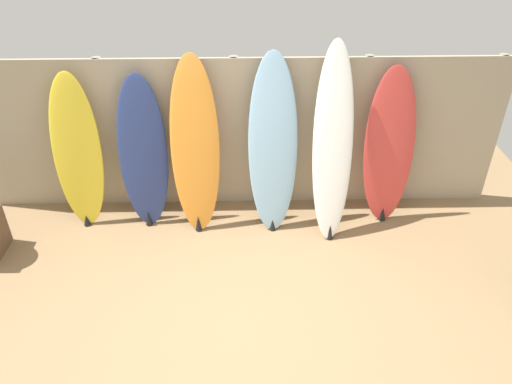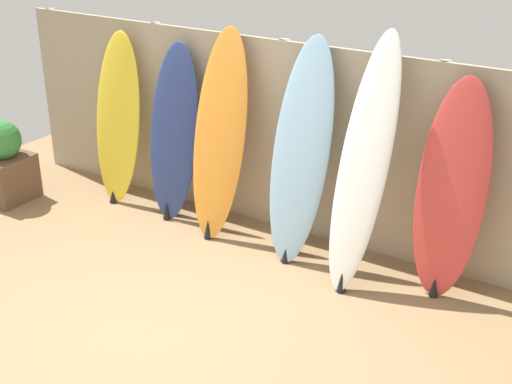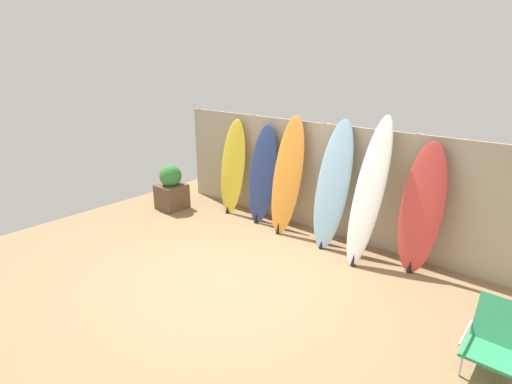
{
  "view_description": "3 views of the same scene",
  "coord_description": "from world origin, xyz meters",
  "px_view_note": "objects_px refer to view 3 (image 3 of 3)",
  "views": [
    {
      "loc": [
        0.11,
        -3.12,
        3.48
      ],
      "look_at": [
        0.21,
        0.86,
        0.87
      ],
      "focal_mm": 35.0,
      "sensor_mm": 36.0,
      "label": 1
    },
    {
      "loc": [
        3.06,
        -3.38,
        3.15
      ],
      "look_at": [
        0.4,
        0.92,
        0.86
      ],
      "focal_mm": 50.0,
      "sensor_mm": 36.0,
      "label": 2
    },
    {
      "loc": [
        3.21,
        -3.45,
        2.76
      ],
      "look_at": [
        -0.34,
        0.74,
        0.92
      ],
      "focal_mm": 28.0,
      "sensor_mm": 36.0,
      "label": 3
    }
  ],
  "objects_px": {
    "surfboard_red_5": "(421,210)",
    "beach_chair": "(497,339)",
    "surfboard_yellow_0": "(233,167)",
    "surfboard_white_4": "(369,193)",
    "surfboard_skyblue_3": "(333,186)",
    "surfboard_orange_2": "(287,176)",
    "planter_box": "(171,189)",
    "surfboard_navy_1": "(262,175)"
  },
  "relations": [
    {
      "from": "surfboard_red_5",
      "to": "surfboard_yellow_0",
      "type": "bearing_deg",
      "value": -179.93
    },
    {
      "from": "surfboard_orange_2",
      "to": "surfboard_red_5",
      "type": "bearing_deg",
      "value": 2.16
    },
    {
      "from": "surfboard_yellow_0",
      "to": "surfboard_skyblue_3",
      "type": "xyz_separation_m",
      "value": [
        2.13,
        -0.07,
        0.09
      ]
    },
    {
      "from": "surfboard_navy_1",
      "to": "planter_box",
      "type": "relative_size",
      "value": 1.98
    },
    {
      "from": "surfboard_skyblue_3",
      "to": "surfboard_yellow_0",
      "type": "bearing_deg",
      "value": 178.1
    },
    {
      "from": "surfboard_navy_1",
      "to": "surfboard_skyblue_3",
      "type": "relative_size",
      "value": 0.89
    },
    {
      "from": "surfboard_red_5",
      "to": "planter_box",
      "type": "distance_m",
      "value": 4.5
    },
    {
      "from": "surfboard_navy_1",
      "to": "surfboard_white_4",
      "type": "xyz_separation_m",
      "value": [
        2.04,
        -0.17,
        0.17
      ]
    },
    {
      "from": "surfboard_orange_2",
      "to": "beach_chair",
      "type": "xyz_separation_m",
      "value": [
        3.36,
        -1.34,
        -0.62
      ]
    },
    {
      "from": "beach_chair",
      "to": "planter_box",
      "type": "height_order",
      "value": "planter_box"
    },
    {
      "from": "surfboard_navy_1",
      "to": "surfboard_red_5",
      "type": "relative_size",
      "value": 0.97
    },
    {
      "from": "surfboard_orange_2",
      "to": "surfboard_skyblue_3",
      "type": "xyz_separation_m",
      "value": [
        0.84,
        0.01,
        0.01
      ]
    },
    {
      "from": "surfboard_skyblue_3",
      "to": "surfboard_white_4",
      "type": "distance_m",
      "value": 0.64
    },
    {
      "from": "surfboard_yellow_0",
      "to": "beach_chair",
      "type": "xyz_separation_m",
      "value": [
        4.66,
        -1.42,
        -0.54
      ]
    },
    {
      "from": "surfboard_navy_1",
      "to": "beach_chair",
      "type": "relative_size",
      "value": 2.68
    },
    {
      "from": "beach_chair",
      "to": "planter_box",
      "type": "distance_m",
      "value": 5.71
    },
    {
      "from": "surfboard_orange_2",
      "to": "surfboard_white_4",
      "type": "height_order",
      "value": "surfboard_white_4"
    },
    {
      "from": "surfboard_orange_2",
      "to": "surfboard_yellow_0",
      "type": "bearing_deg",
      "value": 176.64
    },
    {
      "from": "surfboard_white_4",
      "to": "surfboard_red_5",
      "type": "relative_size",
      "value": 1.16
    },
    {
      "from": "surfboard_navy_1",
      "to": "surfboard_red_5",
      "type": "distance_m",
      "value": 2.71
    },
    {
      "from": "surfboard_skyblue_3",
      "to": "surfboard_red_5",
      "type": "height_order",
      "value": "surfboard_skyblue_3"
    },
    {
      "from": "surfboard_white_4",
      "to": "planter_box",
      "type": "height_order",
      "value": "surfboard_white_4"
    },
    {
      "from": "surfboard_yellow_0",
      "to": "surfboard_orange_2",
      "type": "bearing_deg",
      "value": -3.36
    },
    {
      "from": "surfboard_navy_1",
      "to": "surfboard_skyblue_3",
      "type": "bearing_deg",
      "value": -2.48
    },
    {
      "from": "surfboard_yellow_0",
      "to": "surfboard_orange_2",
      "type": "distance_m",
      "value": 1.3
    },
    {
      "from": "surfboard_yellow_0",
      "to": "beach_chair",
      "type": "distance_m",
      "value": 4.9
    },
    {
      "from": "beach_chair",
      "to": "surfboard_orange_2",
      "type": "bearing_deg",
      "value": 139.99
    },
    {
      "from": "surfboard_red_5",
      "to": "surfboard_orange_2",
      "type": "bearing_deg",
      "value": -177.84
    },
    {
      "from": "surfboard_orange_2",
      "to": "surfboard_white_4",
      "type": "distance_m",
      "value": 1.47
    },
    {
      "from": "surfboard_orange_2",
      "to": "surfboard_skyblue_3",
      "type": "height_order",
      "value": "surfboard_skyblue_3"
    },
    {
      "from": "surfboard_yellow_0",
      "to": "surfboard_white_4",
      "type": "relative_size",
      "value": 0.84
    },
    {
      "from": "beach_chair",
      "to": "surfboard_navy_1",
      "type": "bearing_deg",
      "value": 142.08
    },
    {
      "from": "surfboard_skyblue_3",
      "to": "surfboard_white_4",
      "type": "relative_size",
      "value": 0.94
    },
    {
      "from": "surfboard_yellow_0",
      "to": "surfboard_red_5",
      "type": "distance_m",
      "value": 3.42
    },
    {
      "from": "surfboard_navy_1",
      "to": "beach_chair",
      "type": "bearing_deg",
      "value": -19.67
    },
    {
      "from": "surfboard_white_4",
      "to": "surfboard_red_5",
      "type": "bearing_deg",
      "value": 15.39
    },
    {
      "from": "surfboard_skyblue_3",
      "to": "surfboard_navy_1",
      "type": "bearing_deg",
      "value": 177.52
    },
    {
      "from": "planter_box",
      "to": "surfboard_navy_1",
      "type": "bearing_deg",
      "value": 21.06
    },
    {
      "from": "surfboard_red_5",
      "to": "beach_chair",
      "type": "height_order",
      "value": "surfboard_red_5"
    },
    {
      "from": "surfboard_orange_2",
      "to": "beach_chair",
      "type": "height_order",
      "value": "surfboard_orange_2"
    },
    {
      "from": "surfboard_skyblue_3",
      "to": "surfboard_white_4",
      "type": "xyz_separation_m",
      "value": [
        0.63,
        -0.11,
        0.06
      ]
    },
    {
      "from": "surfboard_yellow_0",
      "to": "planter_box",
      "type": "xyz_separation_m",
      "value": [
        -1.0,
        -0.67,
        -0.46
      ]
    }
  ]
}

